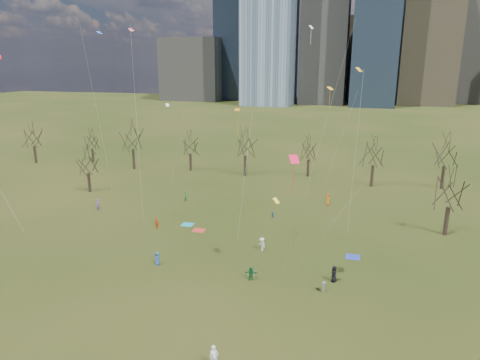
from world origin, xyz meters
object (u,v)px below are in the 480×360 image
(blanket_crimson, at_px, (199,230))
(person_4, at_px, (157,224))
(blanket_teal, at_px, (187,225))
(blanket_navy, at_px, (353,257))
(person_1, at_px, (214,357))
(person_0, at_px, (157,259))

(blanket_crimson, bearing_deg, person_4, -171.01)
(blanket_teal, relative_size, person_4, 1.13)
(blanket_teal, distance_m, blanket_navy, 22.70)
(blanket_crimson, xyz_separation_m, person_4, (-5.68, -0.90, 0.69))
(blanket_crimson, distance_m, person_4, 5.79)
(person_1, bearing_deg, person_4, 104.30)
(person_0, bearing_deg, blanket_crimson, 106.67)
(blanket_teal, xyz_separation_m, person_1, (13.11, -26.15, 0.90))
(blanket_crimson, bearing_deg, person_0, -93.77)
(blanket_teal, relative_size, person_1, 0.87)
(blanket_teal, height_order, blanket_navy, same)
(blanket_crimson, xyz_separation_m, person_0, (-0.71, -10.71, 0.75))
(blanket_navy, height_order, person_1, person_1)
(blanket_teal, distance_m, person_1, 29.27)
(person_1, bearing_deg, person_0, 109.14)
(person_0, relative_size, person_1, 0.83)
(person_4, bearing_deg, blanket_crimson, -143.87)
(person_1, xyz_separation_m, person_4, (-16.51, 23.72, -0.21))
(blanket_crimson, bearing_deg, person_1, -66.25)
(blanket_navy, height_order, blanket_crimson, same)
(blanket_teal, bearing_deg, person_4, -144.41)
(blanket_teal, height_order, person_1, person_1)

